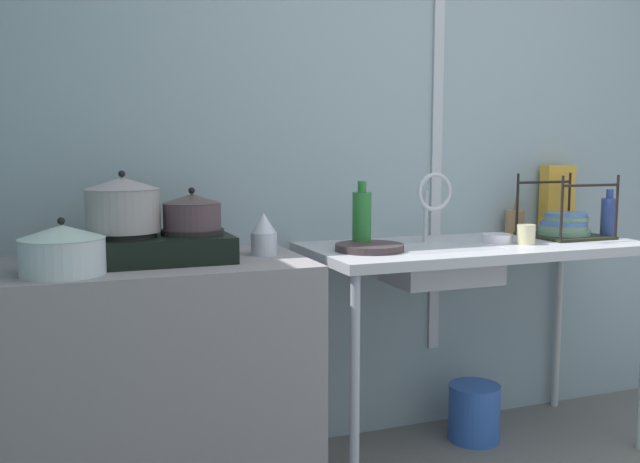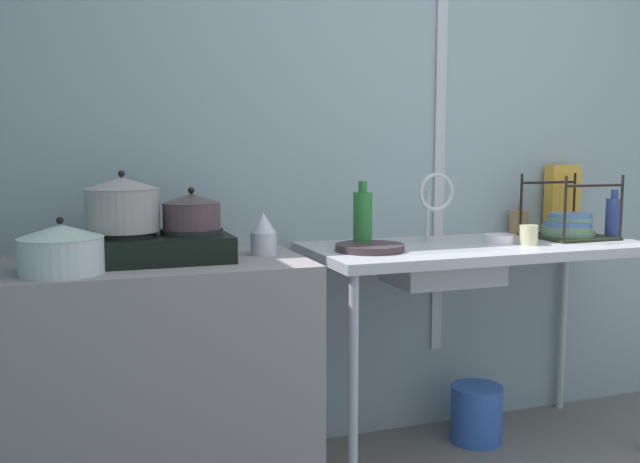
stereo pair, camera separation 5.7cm
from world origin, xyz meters
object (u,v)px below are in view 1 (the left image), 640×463
at_px(stove, 159,247).
at_px(pot_beside_stove, 62,250).
at_px(frying_pan, 370,247).
at_px(bottle_by_rack, 609,217).
at_px(pot_on_left_burner, 123,205).
at_px(bucket_on_floor, 474,412).
at_px(small_bowl_on_drainboard, 497,238).
at_px(bottle_by_sink, 362,219).
at_px(pot_on_right_burner, 192,211).
at_px(sink_basin, 441,265).
at_px(cup_by_rack, 526,234).
at_px(faucet, 433,196).
at_px(percolator, 264,234).
at_px(cereal_box, 557,198).
at_px(dish_rack, 564,226).
at_px(utensil_jar, 515,221).

relative_size(stove, pot_beside_stove, 1.85).
bearing_deg(frying_pan, bottle_by_rack, 0.11).
xyz_separation_m(frying_pan, bottle_by_rack, (1.20, 0.00, 0.08)).
xyz_separation_m(pot_on_left_burner, bucket_on_floor, (1.51, 0.07, -0.99)).
xyz_separation_m(stove, small_bowl_on_drainboard, (1.43, -0.00, -0.03)).
bearing_deg(bottle_by_sink, stove, -175.33).
relative_size(pot_beside_stove, bottle_by_sink, 1.00).
distance_m(frying_pan, small_bowl_on_drainboard, 0.62).
distance_m(pot_on_right_burner, small_bowl_on_drainboard, 1.32).
relative_size(stove, bottle_by_sink, 1.85).
bearing_deg(sink_basin, frying_pan, 177.79).
bearing_deg(cup_by_rack, pot_on_right_burner, 176.00).
relative_size(faucet, bucket_on_floor, 1.19).
relative_size(stove, bucket_on_floor, 1.97).
distance_m(percolator, faucet, 0.77).
bearing_deg(cup_by_rack, cereal_box, 38.27).
height_order(pot_on_left_burner, dish_rack, pot_on_left_burner).
relative_size(faucet, small_bowl_on_drainboard, 2.35).
distance_m(stove, pot_beside_stove, 0.36).
relative_size(sink_basin, cereal_box, 1.36).
bearing_deg(bucket_on_floor, dish_rack, -4.19).
bearing_deg(cereal_box, small_bowl_on_drainboard, -156.29).
relative_size(bottle_by_rack, utensil_jar, 1.04).
bearing_deg(pot_beside_stove, utensil_jar, 11.46).
distance_m(percolator, cup_by_rack, 1.12).
height_order(sink_basin, cup_by_rack, cup_by_rack).
height_order(pot_on_left_burner, sink_basin, pot_on_left_burner).
bearing_deg(stove, sink_basin, -2.49).
xyz_separation_m(dish_rack, utensil_jar, (-0.11, 0.22, 0.00)).
relative_size(pot_on_right_burner, sink_basin, 0.48).
xyz_separation_m(pot_beside_stove, utensil_jar, (2.04, 0.41, -0.02)).
relative_size(faucet, utensil_jar, 1.43).
distance_m(pot_on_right_burner, frying_pan, 0.71).
height_order(dish_rack, small_bowl_on_drainboard, dish_rack).
relative_size(pot_on_left_burner, bucket_on_floor, 1.02).
bearing_deg(stove, bottle_by_sink, 4.67).
relative_size(frying_pan, cereal_box, 0.85).
distance_m(pot_beside_stove, dish_rack, 2.16).
distance_m(pot_beside_stove, cereal_box, 2.33).
bearing_deg(pot_beside_stove, bucket_on_floor, 7.57).
bearing_deg(cup_by_rack, sink_basin, 172.82).
bearing_deg(bottle_by_sink, faucet, -0.58).
bearing_deg(stove, pot_on_right_burner, 0.00).
height_order(faucet, bottle_by_rack, faucet).
xyz_separation_m(small_bowl_on_drainboard, cereal_box, (0.54, 0.27, 0.14)).
bearing_deg(pot_on_right_burner, utensil_jar, 9.04).
distance_m(pot_beside_stove, bottle_by_sink, 1.17).
bearing_deg(pot_beside_stove, bottle_by_rack, 3.07).
xyz_separation_m(percolator, bottle_by_sink, (0.43, 0.06, 0.04)).
xyz_separation_m(frying_pan, dish_rack, (1.01, 0.07, 0.04)).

